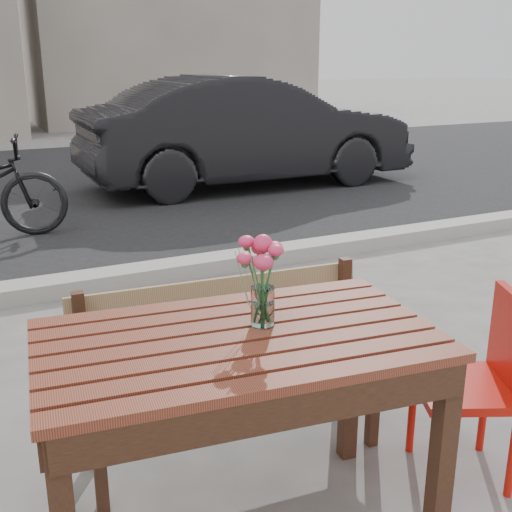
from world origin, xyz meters
The scene contains 6 objects.
street centered at (0.00, 5.06, 0.03)m, with size 30.00×8.12×0.12m.
main_table centered at (0.04, 0.20, 0.66)m, with size 1.36×0.89×0.79m.
main_bench centered at (0.24, 0.74, 0.48)m, with size 1.31×0.48×0.80m.
red_chair centered at (1.07, 0.12, 0.45)m, with size 0.51×0.51×0.77m.
main_vase centered at (0.15, 0.24, 0.98)m, with size 0.17×0.17×0.31m.
parked_car centered at (2.89, 6.11, 0.71)m, with size 1.50×4.30×1.42m, color black.
Camera 1 is at (-0.74, -1.52, 1.64)m, focal length 45.00 mm.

